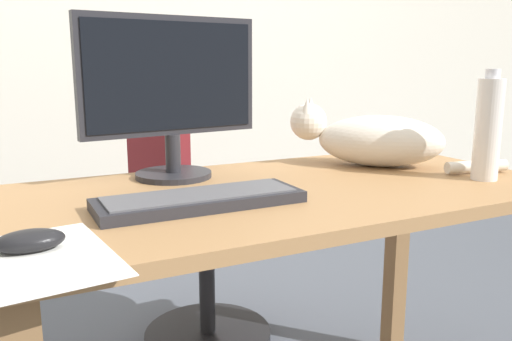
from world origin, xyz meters
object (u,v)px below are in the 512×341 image
computer_mouse (30,241)px  water_bottle (488,128)px  keyboard (200,200)px  cat (373,139)px  office_chair (194,251)px  monitor (171,91)px

computer_mouse → water_bottle: bearing=2.8°
computer_mouse → water_bottle: water_bottle is taller
keyboard → computer_mouse: (-0.34, -0.14, 0.00)m
cat → computer_mouse: size_ratio=4.30×
office_chair → keyboard: office_chair is taller
cat → computer_mouse: (-0.95, -0.33, -0.06)m
office_chair → monitor: (-0.20, -0.42, 0.60)m
monitor → computer_mouse: 0.61m
office_chair → computer_mouse: bearing=-124.0°
keyboard → cat: size_ratio=0.93×
cat → computer_mouse: bearing=-160.8°
office_chair → water_bottle: water_bottle is taller
water_bottle → office_chair: bearing=122.6°
cat → water_bottle: (0.14, -0.28, 0.05)m
monitor → computer_mouse: bearing=-131.0°
keyboard → cat: (0.61, 0.19, 0.07)m
cat → keyboard: bearing=-162.4°
keyboard → computer_mouse: computer_mouse is taller
monitor → cat: bearing=-10.3°
monitor → water_bottle: (0.72, -0.38, -0.09)m
monitor → water_bottle: monitor is taller
cat → monitor: bearing=169.7°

